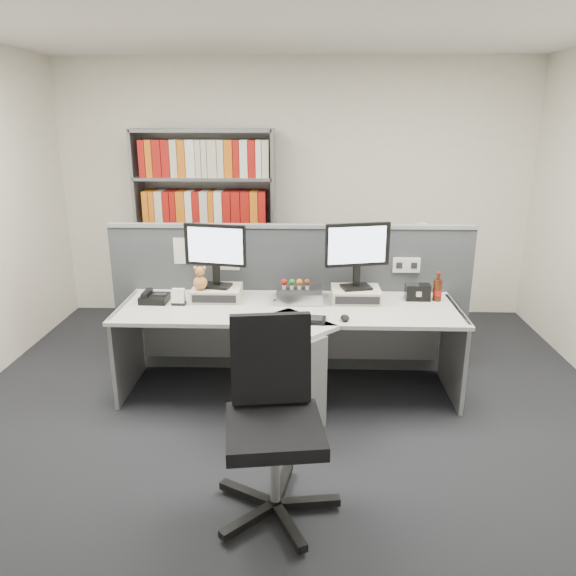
{
  "coord_description": "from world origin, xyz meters",
  "views": [
    {
      "loc": [
        0.12,
        -3.12,
        2.1
      ],
      "look_at": [
        0.0,
        0.65,
        0.92
      ],
      "focal_mm": 34.01,
      "sensor_mm": 36.0,
      "label": 1
    }
  ],
  "objects_px": {
    "monitor_right": "(357,250)",
    "mouse": "(345,318)",
    "office_chair": "(273,413)",
    "speaker": "(418,292)",
    "desk": "(288,350)",
    "desk_calendar": "(179,298)",
    "shelving_unit": "(207,231)",
    "filing_cabinet": "(414,304)",
    "monitor_left": "(215,250)",
    "keyboard": "(297,319)",
    "cola_bottle": "(437,290)",
    "desk_fan": "(419,240)",
    "desk_phone": "(154,298)",
    "desktop_pc": "(299,294)"
  },
  "relations": [
    {
      "from": "monitor_right",
      "to": "mouse",
      "type": "xyz_separation_m",
      "value": [
        -0.11,
        -0.45,
        -0.39
      ]
    },
    {
      "from": "office_chair",
      "to": "speaker",
      "type": "bearing_deg",
      "value": 55.31
    },
    {
      "from": "desk",
      "to": "desk_calendar",
      "type": "xyz_separation_m",
      "value": [
        -0.85,
        0.24,
        0.32
      ]
    },
    {
      "from": "shelving_unit",
      "to": "filing_cabinet",
      "type": "bearing_deg",
      "value": -12.07
    },
    {
      "from": "monitor_left",
      "to": "monitor_right",
      "type": "bearing_deg",
      "value": 0.0
    },
    {
      "from": "mouse",
      "to": "speaker",
      "type": "xyz_separation_m",
      "value": [
        0.6,
        0.48,
        0.04
      ]
    },
    {
      "from": "desk",
      "to": "keyboard",
      "type": "xyz_separation_m",
      "value": [
        0.07,
        -0.08,
        0.28
      ]
    },
    {
      "from": "cola_bottle",
      "to": "desk",
      "type": "bearing_deg",
      "value": -160.96
    },
    {
      "from": "filing_cabinet",
      "to": "desk_fan",
      "type": "relative_size",
      "value": 1.51
    },
    {
      "from": "desk",
      "to": "desk_calendar",
      "type": "height_order",
      "value": "desk_calendar"
    },
    {
      "from": "desk",
      "to": "monitor_left",
      "type": "xyz_separation_m",
      "value": [
        -0.58,
        0.38,
        0.66
      ]
    },
    {
      "from": "desk_calendar",
      "to": "desk",
      "type": "bearing_deg",
      "value": -15.66
    },
    {
      "from": "desk_calendar",
      "to": "filing_cabinet",
      "type": "distance_m",
      "value": 2.39
    },
    {
      "from": "desk",
      "to": "desk_phone",
      "type": "bearing_deg",
      "value": 164.48
    },
    {
      "from": "shelving_unit",
      "to": "office_chair",
      "type": "relative_size",
      "value": 1.87
    },
    {
      "from": "desk",
      "to": "desk_fan",
      "type": "bearing_deg",
      "value": 49.39
    },
    {
      "from": "keyboard",
      "to": "cola_bottle",
      "type": "xyz_separation_m",
      "value": [
        1.1,
        0.49,
        0.07
      ]
    },
    {
      "from": "desk",
      "to": "desk_phone",
      "type": "relative_size",
      "value": 12.25
    },
    {
      "from": "mouse",
      "to": "desk_calendar",
      "type": "height_order",
      "value": "desk_calendar"
    },
    {
      "from": "monitor_right",
      "to": "desk_phone",
      "type": "bearing_deg",
      "value": -176.76
    },
    {
      "from": "keyboard",
      "to": "speaker",
      "type": "height_order",
      "value": "speaker"
    },
    {
      "from": "desk",
      "to": "desk_phone",
      "type": "height_order",
      "value": "desk_phone"
    },
    {
      "from": "cola_bottle",
      "to": "shelving_unit",
      "type": "height_order",
      "value": "shelving_unit"
    },
    {
      "from": "desk",
      "to": "mouse",
      "type": "distance_m",
      "value": 0.5
    },
    {
      "from": "keyboard",
      "to": "office_chair",
      "type": "bearing_deg",
      "value": -96.12
    },
    {
      "from": "filing_cabinet",
      "to": "monitor_right",
      "type": "bearing_deg",
      "value": -123.65
    },
    {
      "from": "monitor_right",
      "to": "office_chair",
      "type": "bearing_deg",
      "value": -110.76
    },
    {
      "from": "desk_phone",
      "to": "filing_cabinet",
      "type": "xyz_separation_m",
      "value": [
        2.26,
        1.11,
        -0.4
      ]
    },
    {
      "from": "monitor_right",
      "to": "desk_fan",
      "type": "distance_m",
      "value": 1.23
    },
    {
      "from": "mouse",
      "to": "shelving_unit",
      "type": "xyz_separation_m",
      "value": [
        -1.31,
        1.92,
        0.24
      ]
    },
    {
      "from": "shelving_unit",
      "to": "filing_cabinet",
      "type": "relative_size",
      "value": 2.86
    },
    {
      "from": "desk_fan",
      "to": "office_chair",
      "type": "bearing_deg",
      "value": -116.34
    },
    {
      "from": "speaker",
      "to": "filing_cabinet",
      "type": "distance_m",
      "value": 1.09
    },
    {
      "from": "keyboard",
      "to": "office_chair",
      "type": "distance_m",
      "value": 1.04
    },
    {
      "from": "mouse",
      "to": "filing_cabinet",
      "type": "relative_size",
      "value": 0.15
    },
    {
      "from": "keyboard",
      "to": "speaker",
      "type": "distance_m",
      "value": 1.07
    },
    {
      "from": "monitor_left",
      "to": "desk_phone",
      "type": "bearing_deg",
      "value": -169.49
    },
    {
      "from": "desk",
      "to": "office_chair",
      "type": "distance_m",
      "value": 1.12
    },
    {
      "from": "monitor_right",
      "to": "desktop_pc",
      "type": "relative_size",
      "value": 1.46
    },
    {
      "from": "mouse",
      "to": "shelving_unit",
      "type": "bearing_deg",
      "value": 124.36
    },
    {
      "from": "cola_bottle",
      "to": "desk_fan",
      "type": "height_order",
      "value": "desk_fan"
    },
    {
      "from": "monitor_left",
      "to": "mouse",
      "type": "xyz_separation_m",
      "value": [
        0.99,
        -0.45,
        -0.38
      ]
    },
    {
      "from": "speaker",
      "to": "office_chair",
      "type": "height_order",
      "value": "office_chair"
    },
    {
      "from": "desk_calendar",
      "to": "monitor_left",
      "type": "bearing_deg",
      "value": 27.9
    },
    {
      "from": "monitor_left",
      "to": "shelving_unit",
      "type": "distance_m",
      "value": 1.51
    },
    {
      "from": "desk_fan",
      "to": "desktop_pc",
      "type": "bearing_deg",
      "value": -137.63
    },
    {
      "from": "mouse",
      "to": "desk_phone",
      "type": "bearing_deg",
      "value": 166.2
    },
    {
      "from": "mouse",
      "to": "desk_phone",
      "type": "height_order",
      "value": "desk_phone"
    },
    {
      "from": "desktop_pc",
      "to": "desk_fan",
      "type": "height_order",
      "value": "desk_fan"
    },
    {
      "from": "monitor_right",
      "to": "speaker",
      "type": "bearing_deg",
      "value": 3.75
    }
  ]
}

